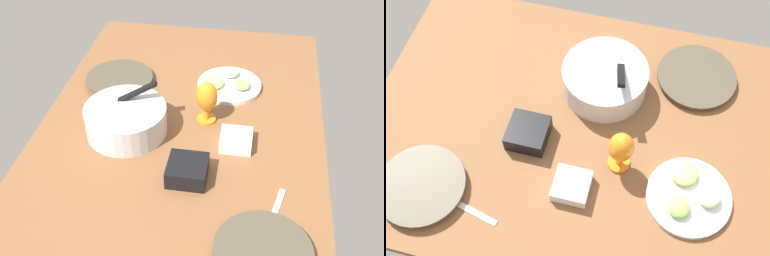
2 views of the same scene
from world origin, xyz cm
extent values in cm
cube|color=brown|center=(0.00, 0.00, -2.00)|extent=(160.00, 104.00, 4.00)
cylinder|color=beige|center=(-50.01, -31.98, 0.98)|extent=(25.20, 25.20, 1.96)
cylinder|color=#494233|center=(-50.01, -31.98, 2.54)|extent=(27.39, 27.39, 1.17)
cylinder|color=beige|center=(27.04, 30.52, 0.78)|extent=(25.57, 25.57, 1.56)
cylinder|color=#494233|center=(27.04, 30.52, 2.02)|extent=(27.79, 27.79, 0.93)
cylinder|color=silver|center=(-3.84, 18.82, 5.26)|extent=(29.17, 29.17, 10.52)
cylinder|color=white|center=(-3.84, 18.82, 8.42)|extent=(26.25, 26.25, 1.89)
cube|color=black|center=(1.27, 18.82, 11.95)|extent=(6.04, 21.26, 12.01)
cylinder|color=silver|center=(30.20, -15.06, 0.90)|extent=(26.09, 26.09, 1.80)
ellipsoid|color=beige|center=(35.92, -14.93, 3.66)|extent=(6.57, 6.57, 3.71)
ellipsoid|color=#F9E072|center=(27.57, -8.55, 3.41)|extent=(8.61, 8.61, 3.23)
ellipsoid|color=#8CC659|center=(27.60, -20.24, 3.34)|extent=(6.60, 6.60, 3.08)
cylinder|color=orange|center=(7.09, -8.70, 0.50)|extent=(7.04, 7.04, 1.00)
cylinder|color=orange|center=(7.09, -8.70, 3.17)|extent=(2.00, 2.00, 4.35)
ellipsoid|color=orange|center=(7.09, -8.70, 10.99)|extent=(7.95, 7.95, 11.29)
cube|color=black|center=(-23.50, -6.69, 3.11)|extent=(12.73, 12.73, 6.23)
cube|color=tan|center=(-23.50, -6.69, 5.11)|extent=(10.44, 10.44, 1.99)
cube|color=white|center=(-5.20, -20.80, 2.25)|extent=(11.03, 11.03, 4.50)
cube|color=#F9E072|center=(-5.20, -20.80, 3.69)|extent=(9.05, 9.05, 1.44)
cube|color=silver|center=(-33.00, -35.29, 0.30)|extent=(17.93, 5.88, 0.60)
camera|label=1|loc=(-127.23, -24.91, 107.29)|focal=43.08mm
camera|label=2|loc=(10.37, -74.16, 133.22)|focal=43.10mm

